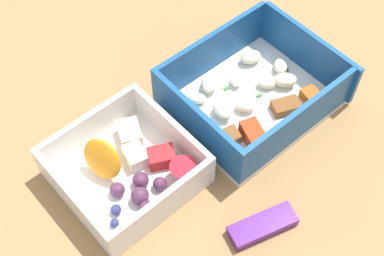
% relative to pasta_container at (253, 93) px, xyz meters
% --- Properties ---
extents(table_surface, '(0.80, 0.80, 0.02)m').
position_rel_pasta_container_xyz_m(table_surface, '(0.10, -0.01, -0.03)').
color(table_surface, '#9E7547').
rests_on(table_surface, ground).
extents(pasta_container, '(0.20, 0.17, 0.06)m').
position_rel_pasta_container_xyz_m(pasta_container, '(0.00, 0.00, 0.00)').
color(pasta_container, white).
rests_on(pasta_container, table_surface).
extents(fruit_bowl, '(0.15, 0.15, 0.05)m').
position_rel_pasta_container_xyz_m(fruit_bowl, '(0.17, 0.01, -0.00)').
color(fruit_bowl, white).
rests_on(fruit_bowl, table_surface).
extents(candy_bar, '(0.07, 0.03, 0.01)m').
position_rel_pasta_container_xyz_m(candy_bar, '(0.09, 0.13, -0.01)').
color(candy_bar, '#51197A').
rests_on(candy_bar, table_surface).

